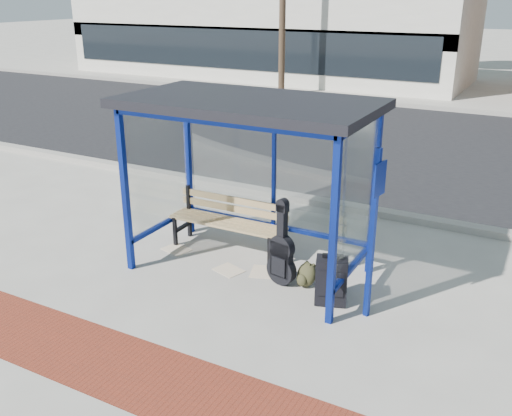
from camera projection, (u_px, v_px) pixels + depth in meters
The scene contains 16 objects.
ground at pixel (249, 269), 8.07m from camera, with size 120.00×120.00×0.00m, color #B2ADA0.
brick_paver_strip at pixel (129, 369), 5.93m from camera, with size 60.00×1.00×0.01m, color maroon.
curb_near at pixel (326, 203), 10.44m from camera, with size 60.00×0.25×0.12m, color gray.
street_asphalt at pixel (399, 144), 14.66m from camera, with size 60.00×10.00×0.00m, color black.
curb_far at pixel (440, 108), 18.83m from camera, with size 60.00×0.25×0.12m, color gray.
far_sidewalk at pixel (451, 101), 20.42m from camera, with size 60.00×4.00×0.01m, color #B2ADA0.
bus_shelter at pixel (251, 125), 7.39m from camera, with size 3.30×1.80×2.42m.
storefront_white at pixel (267, 31), 26.14m from camera, with size 18.00×6.04×4.00m.
bench at pixel (229, 219), 8.54m from camera, with size 1.83×0.47×0.86m.
guitar_bag at pixel (282, 255), 7.54m from camera, with size 0.43×0.20×1.14m.
suitcase at pixel (331, 281), 7.09m from camera, with size 0.45×0.36×0.68m.
backpack at pixel (306, 275), 7.57m from camera, with size 0.32×0.30×0.33m.
sign_post at pixel (374, 226), 6.51m from camera, with size 0.10×0.26×2.10m.
newspaper_a at pixel (177, 249), 8.70m from camera, with size 0.40×0.32×0.01m, color white.
newspaper_b at pixel (229, 270), 8.04m from camera, with size 0.39×0.31×0.01m, color white.
newspaper_c at pixel (262, 272), 8.00m from camera, with size 0.40×0.31×0.01m, color white.
Camera 1 is at (3.51, -6.32, 3.69)m, focal length 40.00 mm.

